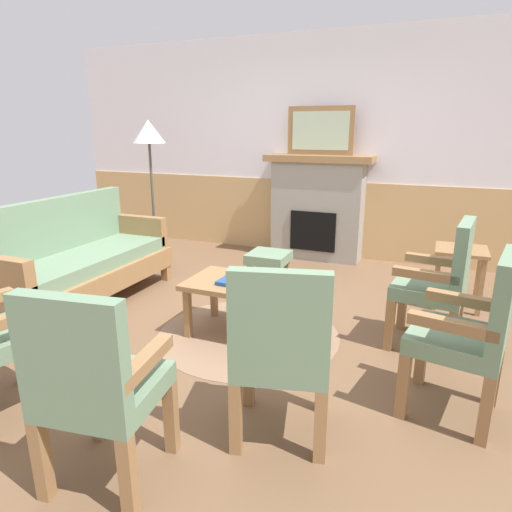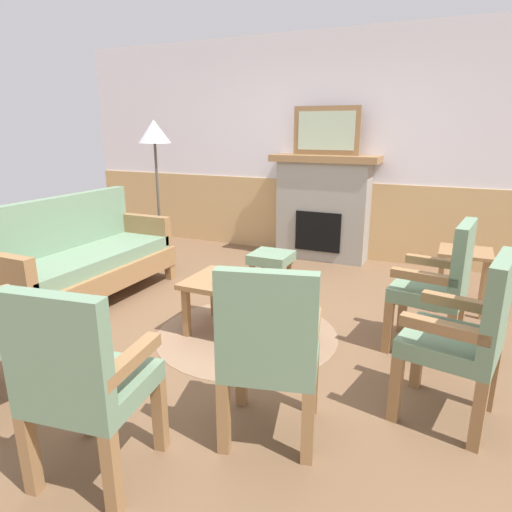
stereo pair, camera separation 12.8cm
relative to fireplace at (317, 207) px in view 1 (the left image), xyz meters
The scene contains 15 objects.
ground_plane 2.44m from the fireplace, 90.00° to the right, with size 14.00×14.00×0.00m, color brown.
wall_back 0.70m from the fireplace, 90.00° to the left, with size 7.20×0.14×2.70m.
fireplace is the anchor object (origin of this frame).
framed_picture 0.91m from the fireplace, 90.00° to the left, with size 0.80×0.04×0.56m.
couch 2.84m from the fireplace, 125.10° to the right, with size 0.70×1.80×0.98m.
coffee_table 2.37m from the fireplace, 88.01° to the right, with size 0.96×0.56×0.44m.
round_rug 2.45m from the fireplace, 88.01° to the right, with size 1.45×1.45×0.01m, color #896B51.
book_on_table 2.44m from the fireplace, 90.88° to the right, with size 0.17×0.18×0.03m, color navy.
footstool 1.29m from the fireplace, 98.23° to the right, with size 0.40×0.40×0.36m.
armchair_near_fireplace 2.49m from the fireplace, 54.28° to the right, with size 0.54×0.54×0.98m.
armchair_by_window_left 3.27m from the fireplace, 60.23° to the right, with size 0.56×0.56×0.98m.
armchair_front_center 4.04m from the fireplace, 88.82° to the right, with size 0.54×0.54×0.98m.
armchair_corner_left 3.50m from the fireplace, 78.04° to the right, with size 0.58×0.58×0.98m.
side_table 1.95m from the fireplace, 33.30° to the right, with size 0.44×0.44×0.55m.
floor_lamp_by_couch 2.14m from the fireplace, 146.40° to the right, with size 0.36×0.36×1.68m.
Camera 1 is at (1.38, -2.99, 1.59)m, focal length 31.21 mm.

